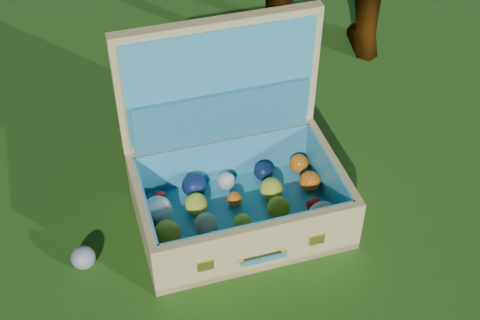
{
  "coord_description": "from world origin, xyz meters",
  "views": [
    {
      "loc": [
        -0.18,
        -1.08,
        1.31
      ],
      "look_at": [
        -0.16,
        0.19,
        0.16
      ],
      "focal_mm": 50.0,
      "sensor_mm": 36.0,
      "label": 1
    }
  ],
  "objects": [
    {
      "name": "suitcase",
      "position": [
        -0.17,
        0.17,
        0.14
      ],
      "size": [
        0.61,
        0.51,
        0.51
      ],
      "rotation": [
        0.0,
        0.0,
        0.28
      ],
      "color": "#D7BD74",
      "rests_on": "ground"
    },
    {
      "name": "stray_ball",
      "position": [
        -0.55,
        -0.02,
        0.03
      ],
      "size": [
        0.06,
        0.06,
        0.06
      ],
      "primitive_type": "sphere",
      "color": "teal",
      "rests_on": "ground"
    },
    {
      "name": "ground",
      "position": [
        0.0,
        0.0,
        0.0
      ],
      "size": [
        60.0,
        60.0,
        0.0
      ],
      "primitive_type": "plane",
      "color": "#215114",
      "rests_on": "ground"
    }
  ]
}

